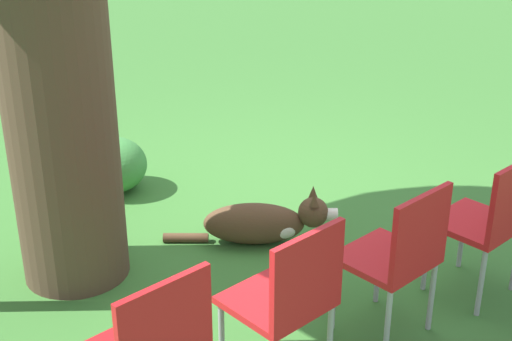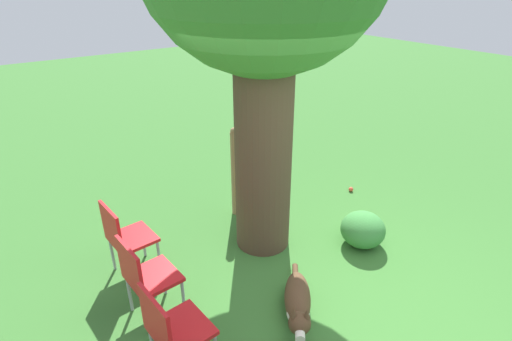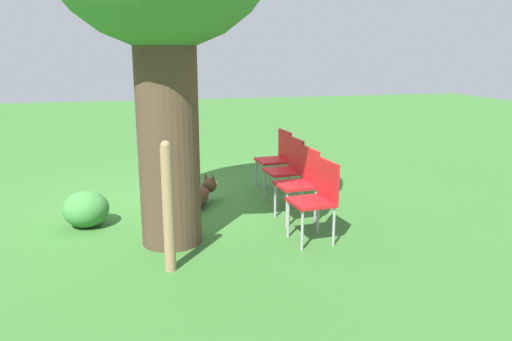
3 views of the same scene
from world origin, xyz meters
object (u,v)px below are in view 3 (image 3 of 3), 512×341
(red_chair_2, at_px, (302,179))
(fence_post, at_px, (168,207))
(dog, at_px, (198,197))
(red_chair_0, at_px, (277,156))
(red_chair_1, at_px, (288,166))
(red_chair_3, at_px, (318,195))

(red_chair_2, bearing_deg, fence_post, 28.26)
(fence_post, bearing_deg, dog, -105.02)
(fence_post, relative_size, red_chair_2, 1.41)
(red_chair_0, distance_m, red_chair_1, 0.70)
(fence_post, bearing_deg, red_chair_0, -125.58)
(red_chair_2, xyz_separation_m, red_chair_3, (0.05, 0.69, 0.00))
(fence_post, xyz_separation_m, red_chair_3, (-1.60, -0.38, -0.11))
(red_chair_0, height_order, red_chair_2, same)
(dog, bearing_deg, red_chair_0, -26.01)
(fence_post, height_order, red_chair_2, fence_post)
(red_chair_1, bearing_deg, red_chair_2, 80.82)
(dog, distance_m, red_chair_3, 1.88)
(red_chair_0, bearing_deg, red_chair_2, 80.82)
(dog, bearing_deg, red_chair_3, -104.87)
(dog, height_order, red_chair_1, red_chair_1)
(red_chair_1, xyz_separation_m, red_chair_2, (0.05, 0.69, 0.00))
(red_chair_3, bearing_deg, red_chair_1, -99.18)
(dog, relative_size, red_chair_3, 1.08)
(dog, relative_size, red_chair_1, 1.08)
(fence_post, height_order, red_chair_0, fence_post)
(red_chair_3, bearing_deg, fence_post, 8.62)
(red_chair_2, bearing_deg, red_chair_3, 80.82)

